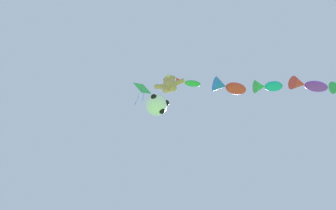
{
  "coord_description": "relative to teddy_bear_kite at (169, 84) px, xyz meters",
  "views": [
    {
      "loc": [
        1.85,
        -1.92,
        1.36
      ],
      "look_at": [
        0.52,
        3.61,
        11.84
      ],
      "focal_mm": 24.0,
      "sensor_mm": 36.0,
      "label": 1
    }
  ],
  "objects": [
    {
      "name": "fish_kite_teal",
      "position": [
        5.79,
        2.48,
        2.06
      ],
      "size": [
        1.86,
        1.1,
        0.84
      ],
      "color": "#19ADB2"
    },
    {
      "name": "diamond_kite",
      "position": [
        -2.29,
        1.36,
        3.39
      ],
      "size": [
        1.05,
        1.16,
        3.28
      ],
      "color": "green"
    },
    {
      "name": "fish_kite_emerald",
      "position": [
        0.87,
        1.21,
        2.46
      ],
      "size": [
        1.68,
        1.01,
        0.53
      ],
      "color": "green"
    },
    {
      "name": "soccer_ball_kite",
      "position": [
        -0.68,
        0.22,
        -1.67
      ],
      "size": [
        1.14,
        1.13,
        1.05
      ],
      "color": "white"
    },
    {
      "name": "fish_kite_violet",
      "position": [
        8.28,
        2.95,
        2.0
      ],
      "size": [
        2.47,
        1.64,
        0.87
      ],
      "color": "purple"
    },
    {
      "name": "teddy_bear_kite",
      "position": [
        0.0,
        0.0,
        0.0
      ],
      "size": [
        1.66,
        0.73,
        1.69
      ],
      "color": "tan"
    },
    {
      "name": "fish_kite_crimson",
      "position": [
        3.38,
        1.87,
        1.93
      ],
      "size": [
        2.24,
        1.7,
        0.96
      ],
      "color": "red"
    }
  ]
}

